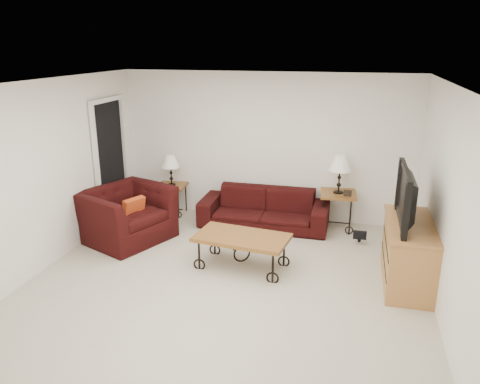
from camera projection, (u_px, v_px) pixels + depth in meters
name	position (u px, v px, depth m)	size (l,w,h in m)	color
ground	(227.00, 282.00, 5.99)	(5.00, 5.00, 0.00)	beige
wall_back	(266.00, 147.00, 7.92)	(5.00, 0.02, 2.50)	white
wall_front	(130.00, 292.00, 3.30)	(5.00, 0.02, 2.50)	white
wall_left	(45.00, 176.00, 6.19)	(0.02, 5.00, 2.50)	white
wall_right	(448.00, 206.00, 5.03)	(0.02, 5.00, 2.50)	white
ceiling	(225.00, 84.00, 5.23)	(5.00, 5.00, 0.00)	white
doorway	(111.00, 163.00, 7.78)	(0.08, 0.94, 2.04)	black
sofa	(264.00, 208.00, 7.74)	(2.12, 0.83, 0.62)	black
side_table_left	(172.00, 199.00, 8.32)	(0.49, 0.49, 0.54)	brown
side_table_right	(337.00, 211.00, 7.63)	(0.57, 0.57, 0.62)	brown
lamp_left	(171.00, 170.00, 8.15)	(0.31, 0.31, 0.54)	black
lamp_right	(339.00, 174.00, 7.45)	(0.35, 0.35, 0.62)	black
photo_frame_left	(160.00, 184.00, 8.12)	(0.11, 0.01, 0.09)	black
photo_frame_right	(348.00, 193.00, 7.35)	(0.12, 0.02, 0.10)	black
coffee_table	(242.00, 252.00, 6.31)	(1.24, 0.67, 0.47)	brown
armchair	(127.00, 215.00, 7.19)	(1.25, 1.09, 0.81)	black
throw_pillow	(133.00, 210.00, 7.07)	(0.37, 0.10, 0.37)	#C84A19
tv_stand	(408.00, 253.00, 5.87)	(0.56, 1.34, 0.81)	#AC6540
television	(413.00, 197.00, 5.65)	(1.20, 0.16, 0.69)	black
backpack	(360.00, 230.00, 7.13)	(0.30, 0.23, 0.39)	black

